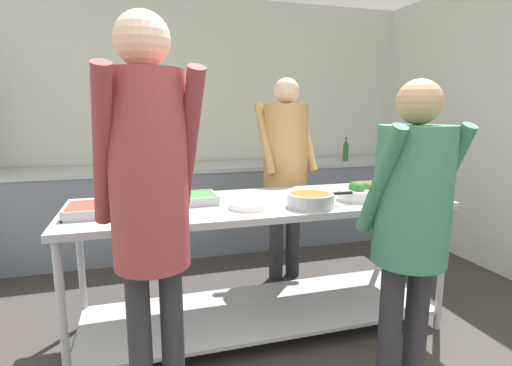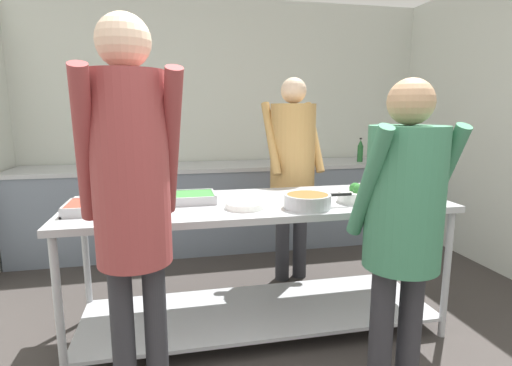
% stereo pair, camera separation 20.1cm
% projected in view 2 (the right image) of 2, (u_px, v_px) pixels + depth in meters
% --- Properties ---
extents(wall_rear, '(4.56, 0.06, 2.65)m').
position_uv_depth(wall_rear, '(229.00, 122.00, 4.52)').
color(wall_rear, silver).
rests_on(wall_rear, ground_plane).
extents(back_counter, '(4.40, 0.65, 0.90)m').
position_uv_depth(back_counter, '(234.00, 205.00, 4.32)').
color(back_counter, slate).
rests_on(back_counter, ground_plane).
extents(serving_counter, '(2.39, 0.82, 0.88)m').
position_uv_depth(serving_counter, '(259.00, 243.00, 2.62)').
color(serving_counter, '#ADAFB5').
rests_on(serving_counter, ground_plane).
extents(serving_tray_vegetables, '(0.43, 0.30, 0.05)m').
position_uv_depth(serving_tray_vegetables, '(105.00, 206.00, 2.32)').
color(serving_tray_vegetables, '#ADAFB5').
rests_on(serving_tray_vegetables, serving_counter).
extents(serving_tray_greens, '(0.41, 0.27, 0.05)m').
position_uv_depth(serving_tray_greens, '(183.00, 198.00, 2.54)').
color(serving_tray_greens, '#ADAFB5').
rests_on(serving_tray_greens, serving_counter).
extents(plate_stack, '(0.24, 0.24, 0.04)m').
position_uv_depth(plate_stack, '(245.00, 205.00, 2.38)').
color(plate_stack, white).
rests_on(plate_stack, serving_counter).
extents(sauce_pan, '(0.42, 0.28, 0.08)m').
position_uv_depth(sauce_pan, '(308.00, 201.00, 2.37)').
color(sauce_pan, '#ADAFB5').
rests_on(sauce_pan, serving_counter).
extents(broccoli_bowl, '(0.25, 0.25, 0.12)m').
position_uv_depth(broccoli_bowl, '(358.00, 195.00, 2.54)').
color(broccoli_bowl, silver).
rests_on(broccoli_bowl, serving_counter).
extents(serving_tray_roast, '(0.37, 0.28, 0.05)m').
position_uv_depth(serving_tray_roast, '(391.00, 190.00, 2.81)').
color(serving_tray_roast, '#ADAFB5').
rests_on(serving_tray_roast, serving_counter).
extents(guest_serving_left, '(0.45, 0.40, 1.82)m').
position_uv_depth(guest_serving_left, '(132.00, 188.00, 1.60)').
color(guest_serving_left, '#2D2D33').
rests_on(guest_serving_left, ground_plane).
extents(guest_serving_right, '(0.46, 0.36, 1.60)m').
position_uv_depth(guest_serving_right, '(403.00, 213.00, 1.86)').
color(guest_serving_right, '#2D2D33').
rests_on(guest_serving_right, ground_plane).
extents(cook_behind_counter, '(0.51, 0.39, 1.72)m').
position_uv_depth(cook_behind_counter, '(293.00, 158.00, 3.34)').
color(cook_behind_counter, '#2D2D33').
rests_on(cook_behind_counter, ground_plane).
extents(water_bottle, '(0.06, 0.06, 0.26)m').
position_uv_depth(water_bottle, '(360.00, 151.00, 4.41)').
color(water_bottle, '#23602D').
rests_on(water_bottle, back_counter).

